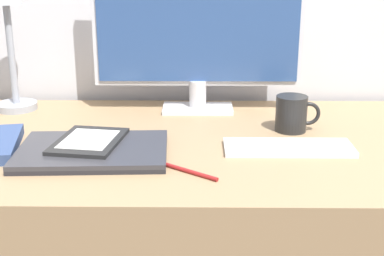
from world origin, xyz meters
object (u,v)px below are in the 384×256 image
at_px(keyboard, 288,147).
at_px(pen, 189,171).
at_px(monitor, 198,20).
at_px(coffee_mug, 292,114).
at_px(desk_lamp, 9,35).
at_px(ereader, 89,141).
at_px(laptop, 93,151).

distance_m(keyboard, pen, 0.27).
height_order(monitor, coffee_mug, monitor).
xyz_separation_m(monitor, desk_lamp, (-0.54, 0.00, -0.04)).
distance_m(keyboard, ereader, 0.47).
bearing_deg(ereader, desk_lamp, 129.12).
height_order(laptop, pen, laptop).
distance_m(keyboard, laptop, 0.45).
xyz_separation_m(desk_lamp, coffee_mug, (0.78, -0.19, -0.17)).
distance_m(desk_lamp, coffee_mug, 0.82).
xyz_separation_m(monitor, coffee_mug, (0.24, -0.19, -0.22)).
bearing_deg(laptop, monitor, 57.22).
xyz_separation_m(desk_lamp, pen, (0.52, -0.48, -0.21)).
bearing_deg(laptop, desk_lamp, 128.43).
height_order(monitor, desk_lamp, monitor).
bearing_deg(ereader, monitor, 53.72).
distance_m(laptop, coffee_mug, 0.52).
xyz_separation_m(monitor, ereader, (-0.25, -0.34, -0.24)).
height_order(keyboard, pen, keyboard).
xyz_separation_m(keyboard, laptop, (-0.45, -0.04, 0.00)).
bearing_deg(desk_lamp, coffee_mug, -13.71).
height_order(ereader, desk_lamp, desk_lamp).
height_order(keyboard, laptop, laptop).
bearing_deg(coffee_mug, monitor, 142.56).
distance_m(laptop, pen, 0.25).
distance_m(laptop, desk_lamp, 0.52).
bearing_deg(desk_lamp, ereader, -50.88).
distance_m(monitor, pen, 0.54).
height_order(laptop, coffee_mug, coffee_mug).
distance_m(ereader, desk_lamp, 0.49).
xyz_separation_m(laptop, pen, (0.22, -0.10, -0.01)).
height_order(monitor, ereader, monitor).
bearing_deg(coffee_mug, laptop, -159.18).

